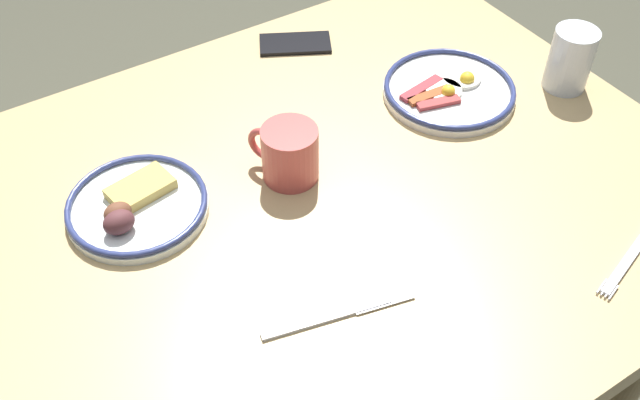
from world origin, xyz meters
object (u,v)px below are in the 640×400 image
(drinking_glass, at_px, (568,61))
(coffee_mug, at_px, (289,153))
(plate_center_pancakes, at_px, (136,206))
(plate_near_main, at_px, (449,90))
(butter_knife, at_px, (339,314))
(cell_phone, at_px, (295,44))
(fork_near, at_px, (630,257))

(drinking_glass, bearing_deg, coffee_mug, -6.65)
(coffee_mug, xyz_separation_m, drinking_glass, (-0.57, 0.07, 0.00))
(plate_center_pancakes, bearing_deg, plate_near_main, 177.00)
(plate_center_pancakes, relative_size, butter_knife, 1.01)
(plate_near_main, xyz_separation_m, drinking_glass, (-0.20, 0.09, 0.04))
(plate_near_main, xyz_separation_m, butter_knife, (0.45, 0.31, -0.01))
(plate_near_main, relative_size, cell_phone, 1.72)
(plate_center_pancakes, height_order, cell_phone, plate_center_pancakes)
(coffee_mug, relative_size, fork_near, 0.63)
(fork_near, bearing_deg, cell_phone, -79.95)
(plate_near_main, xyz_separation_m, fork_near, (0.02, 0.46, -0.01))
(fork_near, bearing_deg, plate_center_pancakes, -39.67)
(plate_near_main, xyz_separation_m, coffee_mug, (0.36, 0.02, 0.04))
(drinking_glass, relative_size, butter_knife, 0.53)
(plate_center_pancakes, xyz_separation_m, drinking_glass, (-0.82, 0.12, 0.04))
(coffee_mug, height_order, drinking_glass, drinking_glass)
(butter_knife, bearing_deg, cell_phone, -115.89)
(coffee_mug, xyz_separation_m, cell_phone, (-0.20, -0.32, -0.05))
(butter_knife, bearing_deg, fork_near, 160.67)
(plate_center_pancakes, relative_size, fork_near, 1.19)
(fork_near, bearing_deg, plate_near_main, -93.10)
(cell_phone, bearing_deg, drinking_glass, 161.13)
(plate_center_pancakes, height_order, butter_knife, plate_center_pancakes)
(fork_near, bearing_deg, butter_knife, -19.33)
(fork_near, bearing_deg, coffee_mug, -51.94)
(cell_phone, relative_size, fork_near, 0.76)
(coffee_mug, relative_size, cell_phone, 0.83)
(plate_near_main, height_order, cell_phone, plate_near_main)
(cell_phone, distance_m, fork_near, 0.76)
(plate_near_main, distance_m, cell_phone, 0.34)
(cell_phone, height_order, butter_knife, cell_phone)
(plate_center_pancakes, relative_size, coffee_mug, 1.89)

